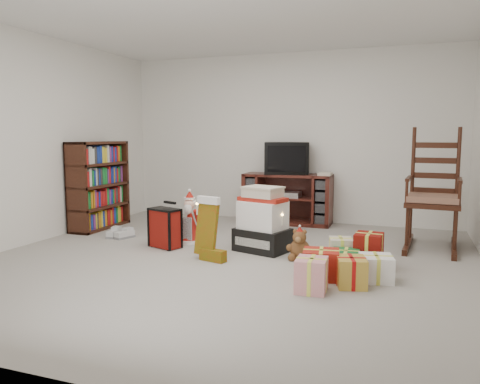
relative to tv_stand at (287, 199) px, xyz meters
name	(u,v)px	position (x,y,z in m)	size (l,w,h in m)	color
room	(226,140)	(-0.07, -2.24, 0.88)	(5.01, 5.01, 2.51)	#A29C94
tv_stand	(287,199)	(0.00, 0.00, 0.00)	(1.28, 0.48, 0.73)	#4C1C15
bookshelf	(99,187)	(-2.38, -1.23, 0.21)	(0.33, 0.99, 1.20)	#3E1D10
rocking_chair	(432,205)	(1.93, -0.89, 0.13)	(0.64, 0.99, 1.44)	#3E1D10
gift_pile	(263,224)	(0.15, -1.70, -0.05)	(0.66, 0.55, 0.71)	black
red_suitcase	(165,228)	(-0.95, -1.94, -0.13)	(0.39, 0.29, 0.54)	maroon
stocking	(207,227)	(-0.30, -2.22, -0.03)	(0.31, 0.13, 0.67)	#127F0E
teddy_bear	(300,246)	(0.62, -1.92, -0.23)	(0.21, 0.19, 0.31)	brown
santa_figurine	(273,232)	(0.25, -1.65, -0.15)	(0.27, 0.25, 0.55)	maroon
mrs_claus_figurine	(190,222)	(-0.81, -1.59, -0.12)	(0.31, 0.29, 0.63)	maroon
sneaker_pair	(119,234)	(-1.76, -1.67, -0.32)	(0.32, 0.28, 0.09)	silver
gift_cluster	(346,262)	(1.15, -2.35, -0.23)	(0.82, 1.19, 0.28)	#A31E12
crt_television	(286,158)	(-0.03, 0.02, 0.59)	(0.72, 0.60, 0.46)	black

